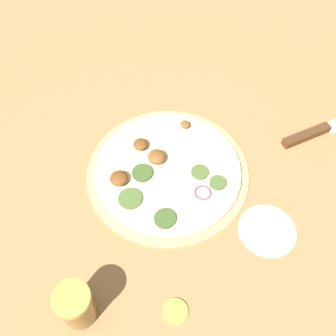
{
  "coord_description": "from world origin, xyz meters",
  "views": [
    {
      "loc": [
        -0.41,
        -0.21,
        0.71
      ],
      "look_at": [
        0.0,
        0.0,
        0.02
      ],
      "focal_mm": 42.0,
      "sensor_mm": 36.0,
      "label": 1
    }
  ],
  "objects_px": {
    "knife": "(322,129)",
    "spice_jar": "(78,306)",
    "loose_cap": "(175,311)",
    "pizza": "(166,171)"
  },
  "relations": [
    {
      "from": "pizza",
      "to": "spice_jar",
      "type": "distance_m",
      "value": 0.33
    },
    {
      "from": "knife",
      "to": "spice_jar",
      "type": "relative_size",
      "value": 2.97
    },
    {
      "from": "spice_jar",
      "to": "knife",
      "type": "bearing_deg",
      "value": -23.68
    },
    {
      "from": "knife",
      "to": "loose_cap",
      "type": "relative_size",
      "value": 5.99
    },
    {
      "from": "knife",
      "to": "spice_jar",
      "type": "bearing_deg",
      "value": -165.9
    },
    {
      "from": "pizza",
      "to": "knife",
      "type": "relative_size",
      "value": 1.28
    },
    {
      "from": "pizza",
      "to": "knife",
      "type": "xyz_separation_m",
      "value": [
        0.27,
        -0.27,
        0.0
      ]
    },
    {
      "from": "pizza",
      "to": "loose_cap",
      "type": "distance_m",
      "value": 0.29
    },
    {
      "from": "knife",
      "to": "pizza",
      "type": "bearing_deg",
      "value": 172.92
    },
    {
      "from": "knife",
      "to": "spice_jar",
      "type": "distance_m",
      "value": 0.65
    }
  ]
}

